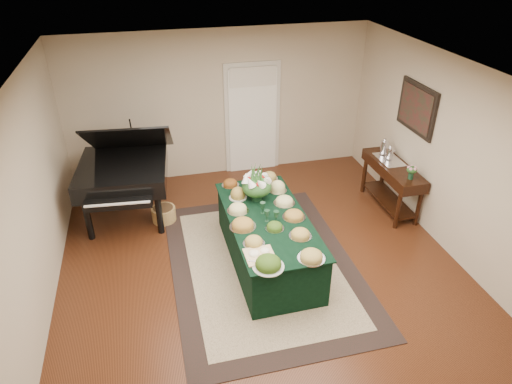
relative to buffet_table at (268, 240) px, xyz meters
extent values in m
plane|color=black|center=(-0.12, -0.11, -0.37)|extent=(6.00, 6.00, 0.00)
cube|color=black|center=(-0.09, -0.08, -0.37)|extent=(2.53, 3.55, 0.01)
cube|color=#C6B694|center=(-0.09, -0.08, -0.36)|extent=(2.03, 3.04, 0.01)
cube|color=beige|center=(0.48, 2.87, 0.68)|extent=(1.05, 0.04, 2.10)
cube|color=white|center=(0.48, 2.85, 0.63)|extent=(0.90, 0.06, 2.00)
cube|color=black|center=(0.00, 0.00, -0.01)|extent=(1.02, 2.18, 0.72)
cube|color=black|center=(0.00, 0.00, 0.36)|extent=(1.08, 2.24, 0.02)
cylinder|color=silver|center=(0.00, 0.93, 0.37)|extent=(0.29, 0.29, 0.01)
ellipsoid|color=#BC5E78|center=(0.00, 0.93, 0.42)|extent=(0.24, 0.24, 0.08)
cylinder|color=silver|center=(-0.33, -0.53, 0.37)|extent=(0.27, 0.27, 0.01)
ellipsoid|color=tan|center=(-0.33, -0.53, 0.41)|extent=(0.22, 0.22, 0.07)
cylinder|color=#B5BFB5|center=(-0.29, 0.61, 0.37)|extent=(0.26, 0.26, 0.01)
ellipsoid|color=#BB9743|center=(-0.29, 0.61, 0.44)|extent=(0.21, 0.21, 0.12)
cylinder|color=silver|center=(0.27, -0.97, 0.37)|extent=(0.33, 0.33, 0.01)
ellipsoid|color=tan|center=(0.27, -0.97, 0.42)|extent=(0.27, 0.27, 0.08)
cylinder|color=silver|center=(0.34, -0.08, 0.37)|extent=(0.32, 0.32, 0.01)
ellipsoid|color=#AF8033|center=(0.34, -0.08, 0.41)|extent=(0.26, 0.26, 0.07)
cylinder|color=silver|center=(0.02, -0.27, 0.37)|extent=(0.25, 0.25, 0.01)
ellipsoid|color=#396018|center=(0.02, -0.27, 0.41)|extent=(0.21, 0.21, 0.06)
cylinder|color=silver|center=(0.33, 0.30, 0.37)|extent=(0.31, 0.31, 0.01)
ellipsoid|color=#EEEA95|center=(0.33, 0.30, 0.42)|extent=(0.25, 0.25, 0.08)
cylinder|color=silver|center=(0.29, -0.51, 0.37)|extent=(0.29, 0.29, 0.01)
ellipsoid|color=#BB9743|center=(0.29, -0.51, 0.41)|extent=(0.24, 0.24, 0.07)
cylinder|color=silver|center=(-0.36, 0.26, 0.37)|extent=(0.31, 0.31, 0.01)
ellipsoid|color=#EEEA95|center=(-0.36, 0.26, 0.42)|extent=(0.25, 0.25, 0.08)
cylinder|color=#B5BFB5|center=(-0.27, -1.00, 0.37)|extent=(0.38, 0.38, 0.01)
ellipsoid|color=#396018|center=(-0.27, -1.00, 0.43)|extent=(0.31, 0.31, 0.10)
cylinder|color=silver|center=(0.33, 0.66, 0.37)|extent=(0.27, 0.27, 0.01)
ellipsoid|color=#EEEA95|center=(0.33, 0.66, 0.44)|extent=(0.23, 0.23, 0.12)
cylinder|color=silver|center=(-0.32, 1.00, 0.37)|extent=(0.26, 0.26, 0.01)
ellipsoid|color=brown|center=(-0.32, 1.00, 0.41)|extent=(0.22, 0.22, 0.07)
cylinder|color=silver|center=(0.31, 1.04, 0.37)|extent=(0.27, 0.27, 0.01)
ellipsoid|color=tan|center=(0.31, 1.04, 0.42)|extent=(0.22, 0.22, 0.09)
cylinder|color=silver|center=(-0.38, -0.13, 0.37)|extent=(0.35, 0.35, 0.01)
ellipsoid|color=#AF8033|center=(-0.38, -0.13, 0.42)|extent=(0.29, 0.29, 0.08)
cube|color=tan|center=(-0.32, -0.78, 0.38)|extent=(0.36, 0.36, 0.02)
ellipsoid|color=white|center=(-0.38, -0.75, 0.42)|extent=(0.14, 0.14, 0.08)
ellipsoid|color=white|center=(-0.24, -0.72, 0.42)|extent=(0.12, 0.12, 0.07)
cube|color=orange|center=(-0.27, -0.86, 0.41)|extent=(0.11, 0.10, 0.05)
cylinder|color=#153621|center=(-0.03, 0.51, 0.45)|extent=(0.17, 0.17, 0.17)
ellipsoid|color=#265321|center=(-0.03, 0.51, 0.57)|extent=(0.42, 0.42, 0.28)
cylinder|color=black|center=(-2.48, 1.19, -0.04)|extent=(0.10, 0.10, 0.67)
cylinder|color=black|center=(-1.43, 1.08, -0.04)|extent=(0.10, 0.10, 0.67)
cylinder|color=black|center=(-1.84, 2.33, -0.04)|extent=(0.10, 0.10, 0.67)
cube|color=black|center=(-1.90, 1.71, 0.44)|extent=(1.48, 1.56, 0.29)
cube|color=black|center=(-1.98, 0.90, 0.35)|extent=(0.98, 0.31, 0.10)
cube|color=black|center=(-1.73, 1.84, 0.94)|extent=(1.38, 1.16, 0.74)
cylinder|color=olive|center=(-1.36, 1.41, -0.25)|extent=(0.38, 0.38, 0.24)
cylinder|color=black|center=(2.20, 0.31, -0.06)|extent=(0.07, 0.07, 0.63)
cylinder|color=black|center=(2.56, 0.31, -0.06)|extent=(0.07, 0.07, 0.63)
cylinder|color=black|center=(2.20, 1.50, -0.06)|extent=(0.07, 0.07, 0.63)
cylinder|color=black|center=(2.56, 1.50, -0.06)|extent=(0.07, 0.07, 0.63)
cube|color=black|center=(2.38, 0.90, 0.35)|extent=(0.45, 1.41, 0.18)
cube|color=black|center=(2.38, 0.90, -0.22)|extent=(0.38, 1.24, 0.03)
cube|color=silver|center=(2.38, 1.07, 0.44)|extent=(0.34, 0.58, 0.02)
cylinder|color=#153621|center=(2.38, 0.41, 0.49)|extent=(0.08, 0.08, 0.12)
ellipsoid|color=pink|center=(2.38, 0.41, 0.60)|extent=(0.18, 0.18, 0.12)
cube|color=black|center=(2.60, 0.90, 1.38)|extent=(0.04, 0.95, 0.75)
cube|color=#50151A|center=(2.58, 0.90, 1.38)|extent=(0.01, 0.82, 0.62)
camera|label=1|loc=(-1.41, -4.97, 3.79)|focal=32.00mm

